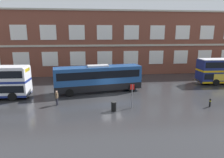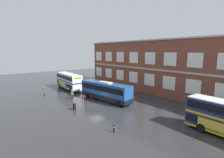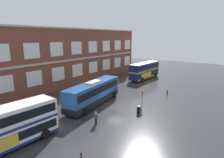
# 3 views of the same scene
# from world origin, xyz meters

# --- Properties ---
(ground_plane) EXTENTS (120.00, 120.00, 0.00)m
(ground_plane) POSITION_xyz_m (0.00, 2.00, 0.00)
(ground_plane) COLOR #2B2B2D
(brick_terminal_building) EXTENTS (51.22, 8.19, 12.35)m
(brick_terminal_building) POSITION_xyz_m (2.88, 17.98, 6.03)
(brick_terminal_building) COLOR brown
(brick_terminal_building) RESTS_ON ground
(touring_coach) EXTENTS (12.25, 4.30, 3.80)m
(touring_coach) POSITION_xyz_m (-1.56, 3.00, 1.91)
(touring_coach) COLOR navy
(touring_coach) RESTS_ON ground
(waiting_passenger) EXTENTS (0.30, 0.64, 1.70)m
(waiting_passenger) POSITION_xyz_m (-6.58, -1.80, 0.93)
(waiting_passenger) COLOR black
(waiting_passenger) RESTS_ON ground
(bus_stand_flag) EXTENTS (0.44, 0.10, 2.70)m
(bus_stand_flag) POSITION_xyz_m (1.77, -3.78, 1.64)
(bus_stand_flag) COLOR slate
(bus_stand_flag) RESTS_ON ground
(station_litter_bin) EXTENTS (0.60, 0.60, 1.03)m
(station_litter_bin) POSITION_xyz_m (-0.33, -4.36, 0.52)
(station_litter_bin) COLOR black
(station_litter_bin) RESTS_ON ground
(safety_bollard_east) EXTENTS (0.19, 0.19, 0.95)m
(safety_bollard_east) POSITION_xyz_m (10.58, -4.47, 0.49)
(safety_bollard_east) COLOR black
(safety_bollard_east) RESTS_ON ground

